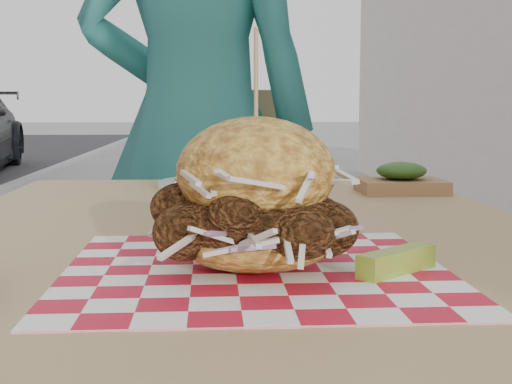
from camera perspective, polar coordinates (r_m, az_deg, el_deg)
diner at (r=1.84m, az=-4.80°, el=5.21°), size 0.68×0.50×1.70m
patio_table at (r=0.94m, az=-1.39°, el=-7.44°), size 0.80×1.20×0.75m
patio_chair at (r=1.92m, az=-2.96°, el=-3.73°), size 0.48×0.48×0.95m
paper_liner at (r=0.68m, az=-0.00°, el=-6.20°), size 0.36×0.36×0.00m
sandwich at (r=0.67m, az=0.00°, el=-0.90°), size 0.20×0.20×0.22m
pickle_spear at (r=0.67m, az=11.21°, el=-5.45°), size 0.09×0.08×0.02m
place_setting at (r=1.36m, az=-2.14°, el=0.61°), size 0.27×0.27×0.02m
kraft_tray at (r=1.31m, az=11.54°, el=0.92°), size 0.15×0.12×0.06m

